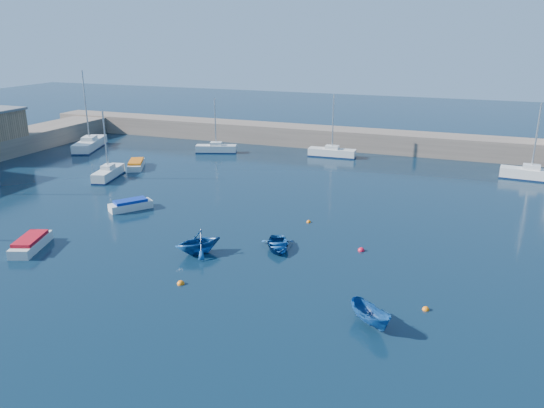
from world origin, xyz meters
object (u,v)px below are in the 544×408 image
(sailboat_5, at_px, (216,148))
(dinghy_right, at_px, (371,316))
(motorboat_0, at_px, (31,243))
(motorboat_1, at_px, (131,205))
(sailboat_4, at_px, (90,144))
(dinghy_left, at_px, (198,242))
(sailboat_6, at_px, (332,152))
(sailboat_3, at_px, (109,173))
(motorboat_2, at_px, (136,164))
(dinghy_center, at_px, (278,245))
(sailboat_7, at_px, (531,174))

(sailboat_5, distance_m, dinghy_right, 45.29)
(motorboat_0, height_order, motorboat_1, motorboat_0)
(sailboat_4, relative_size, dinghy_left, 3.06)
(motorboat_1, xyz_separation_m, dinghy_right, (24.09, -12.18, 0.16))
(sailboat_6, height_order, dinghy_left, sailboat_6)
(sailboat_3, distance_m, motorboat_2, 5.04)
(sailboat_6, bearing_deg, dinghy_center, -175.17)
(sailboat_5, bearing_deg, motorboat_2, 135.52)
(sailboat_7, relative_size, dinghy_right, 2.67)
(sailboat_3, xyz_separation_m, motorboat_1, (8.56, -8.15, -0.17))
(motorboat_2, distance_m, dinghy_left, 27.47)
(sailboat_6, relative_size, dinghy_center, 2.33)
(sailboat_6, distance_m, dinghy_right, 41.14)
(sailboat_6, height_order, motorboat_2, sailboat_6)
(motorboat_1, bearing_deg, dinghy_left, 3.88)
(sailboat_4, relative_size, motorboat_2, 2.26)
(dinghy_center, distance_m, dinghy_left, 5.86)
(motorboat_0, distance_m, motorboat_1, 10.46)
(sailboat_5, relative_size, sailboat_7, 0.86)
(sailboat_7, bearing_deg, sailboat_6, 87.17)
(sailboat_6, height_order, dinghy_right, sailboat_6)
(sailboat_7, distance_m, motorboat_1, 42.19)
(motorboat_2, bearing_deg, motorboat_0, -101.17)
(sailboat_7, bearing_deg, dinghy_center, 150.35)
(sailboat_6, height_order, motorboat_0, sailboat_6)
(sailboat_5, distance_m, sailboat_7, 37.98)
(motorboat_0, bearing_deg, dinghy_right, -23.39)
(sailboat_5, distance_m, sailboat_6, 15.30)
(motorboat_2, bearing_deg, dinghy_right, -65.53)
(sailboat_5, relative_size, dinghy_left, 2.07)
(sailboat_7, relative_size, motorboat_2, 1.79)
(sailboat_4, bearing_deg, motorboat_0, -78.08)
(sailboat_5, relative_size, sailboat_6, 0.90)
(sailboat_3, relative_size, motorboat_2, 1.60)
(sailboat_3, xyz_separation_m, dinghy_left, (19.06, -14.83, 0.30))
(sailboat_7, distance_m, motorboat_0, 49.91)
(sailboat_5, bearing_deg, dinghy_left, -174.42)
(sailboat_5, relative_size, dinghy_center, 2.09)
(motorboat_0, xyz_separation_m, dinghy_right, (25.61, -1.84, 0.15))
(sailboat_7, xyz_separation_m, dinghy_left, (-24.20, -30.67, 0.25))
(sailboat_6, distance_m, dinghy_center, 31.17)
(sailboat_7, relative_size, motorboat_0, 1.83)
(dinghy_right, bearing_deg, motorboat_1, 104.68)
(sailboat_5, bearing_deg, sailboat_3, 142.80)
(sailboat_7, bearing_deg, sailboat_4, 98.94)
(sailboat_4, distance_m, motorboat_0, 35.76)
(motorboat_0, relative_size, dinghy_left, 1.32)
(sailboat_4, distance_m, dinghy_right, 54.99)
(sailboat_5, distance_m, dinghy_left, 33.55)
(sailboat_3, xyz_separation_m, dinghy_center, (24.18, -12.03, -0.25))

